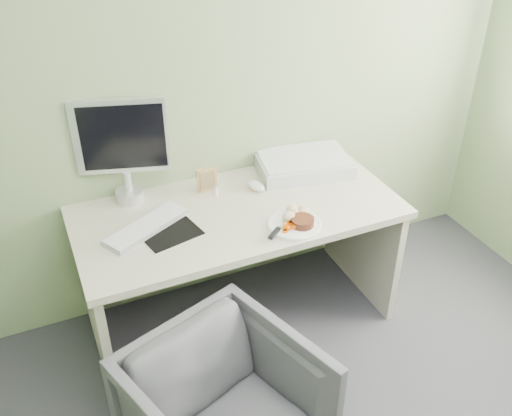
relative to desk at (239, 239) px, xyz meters
name	(u,v)px	position (x,y,z in m)	size (l,w,h in m)	color
wall_back	(207,63)	(0.00, 0.38, 0.80)	(3.50, 3.50, 0.00)	#70825B
desk	(239,239)	(0.00, 0.00, 0.00)	(1.60, 0.75, 0.73)	beige
plate	(294,225)	(0.19, -0.24, 0.19)	(0.25, 0.25, 0.01)	white
steak	(302,222)	(0.22, -0.26, 0.21)	(0.11, 0.11, 0.04)	black
potato_pile	(294,210)	(0.21, -0.18, 0.23)	(0.12, 0.09, 0.07)	tan
carrot_heap	(288,225)	(0.14, -0.26, 0.22)	(0.06, 0.05, 0.04)	#FF5E05
steak_knife	(278,229)	(0.09, -0.26, 0.21)	(0.19, 0.16, 0.02)	silver
mousepad	(169,231)	(-0.37, -0.05, 0.18)	(0.26, 0.23, 0.00)	black
keyboard	(147,226)	(-0.45, 0.02, 0.20)	(0.43, 0.13, 0.02)	white
computer_mouse	(256,186)	(0.16, 0.14, 0.20)	(0.06, 0.11, 0.04)	white
photo_frame	(207,180)	(-0.08, 0.22, 0.25)	(0.11, 0.01, 0.13)	#A4874C
eyedrop_bottle	(216,191)	(-0.06, 0.16, 0.21)	(0.02, 0.02, 0.06)	white
scanner	(303,164)	(0.47, 0.22, 0.22)	(0.49, 0.33, 0.08)	silver
monitor	(122,145)	(-0.47, 0.31, 0.48)	(0.44, 0.17, 0.54)	silver
desk_chair	(227,415)	(-0.38, -0.79, -0.23)	(0.67, 0.69, 0.63)	#3D3D43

